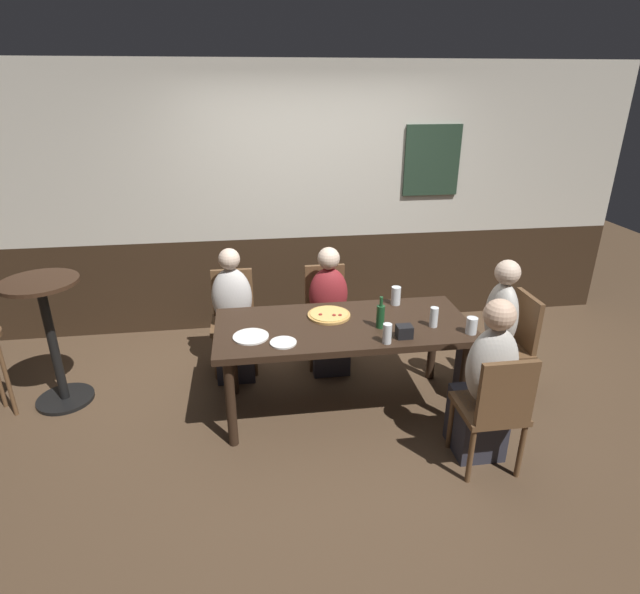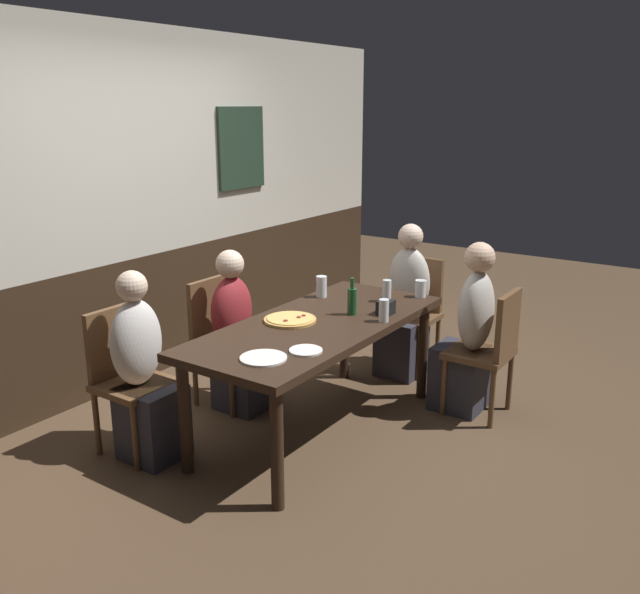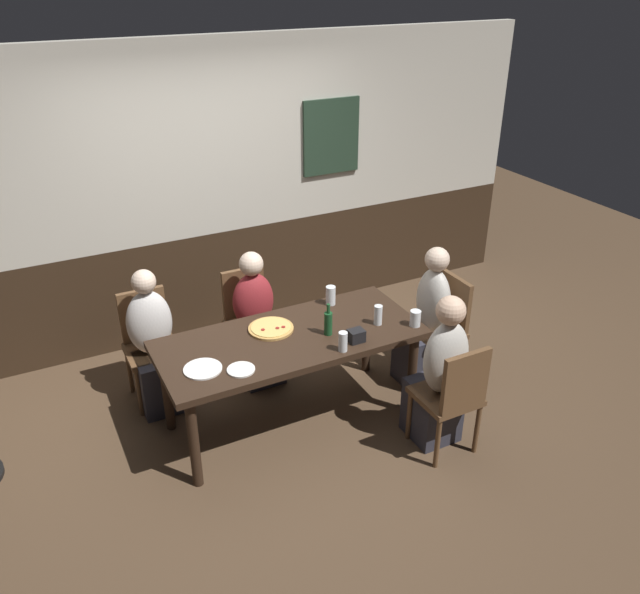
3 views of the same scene
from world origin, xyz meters
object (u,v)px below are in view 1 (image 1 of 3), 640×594
(side_bar_table, at_px, (50,333))
(pizza, at_px, (329,315))
(chair_mid_far, at_px, (326,309))
(plate_white_large, at_px, (251,337))
(dining_table, at_px, (343,333))
(person_head_east, at_px, (492,342))
(chair_right_near, at_px, (495,407))
(person_right_near, at_px, (484,392))
(plate_white_small, at_px, (283,343))
(pint_glass_stout, at_px, (396,297))
(beer_bottle_green, at_px, (380,316))
(condiment_caddy, at_px, (404,332))
(person_left_far, at_px, (234,324))
(highball_clear, at_px, (472,326))
(pint_glass_amber, at_px, (434,318))
(chair_left_far, at_px, (234,314))
(person_mid_far, at_px, (329,319))
(chair_head_east, at_px, (511,341))
(tumbler_water, at_px, (387,334))

(side_bar_table, bearing_deg, pizza, -6.98)
(chair_mid_far, height_order, plate_white_large, chair_mid_far)
(dining_table, distance_m, person_head_east, 1.21)
(chair_mid_far, bearing_deg, chair_right_near, -63.22)
(person_right_near, distance_m, side_bar_table, 3.23)
(plate_white_large, height_order, side_bar_table, side_bar_table)
(person_head_east, distance_m, plate_white_small, 1.70)
(pint_glass_stout, xyz_separation_m, plate_white_large, (-1.17, -0.42, -0.06))
(plate_white_large, bearing_deg, beer_bottle_green, 1.61)
(pint_glass_stout, bearing_deg, condiment_caddy, -99.97)
(person_left_far, xyz_separation_m, highball_clear, (1.71, -0.94, 0.32))
(person_left_far, distance_m, plate_white_small, 1.01)
(chair_mid_far, bearing_deg, pint_glass_stout, -47.48)
(pint_glass_amber, height_order, highball_clear, pint_glass_amber)
(pizza, relative_size, pint_glass_amber, 2.18)
(chair_left_far, xyz_separation_m, person_left_far, (0.00, -0.16, -0.02))
(chair_left_far, relative_size, person_right_near, 0.74)
(person_right_near, height_order, pint_glass_stout, person_right_near)
(highball_clear, bearing_deg, chair_left_far, 147.19)
(pint_glass_stout, bearing_deg, person_right_near, -70.06)
(plate_white_large, height_order, plate_white_small, same)
(person_right_near, bearing_deg, beer_bottle_green, 135.37)
(chair_mid_far, relative_size, person_right_near, 0.74)
(chair_right_near, relative_size, person_mid_far, 0.79)
(highball_clear, distance_m, pint_glass_stout, 0.70)
(person_mid_far, xyz_separation_m, highball_clear, (0.88, -0.94, 0.33))
(chair_head_east, distance_m, pizza, 1.48)
(person_right_near, distance_m, pint_glass_amber, 0.64)
(highball_clear, relative_size, plate_white_large, 0.48)
(highball_clear, bearing_deg, person_left_far, 151.21)
(side_bar_table, bearing_deg, person_right_near, -19.41)
(person_mid_far, xyz_separation_m, plate_white_large, (-0.68, -0.78, 0.28))
(chair_right_near, bearing_deg, side_bar_table, 157.94)
(person_mid_far, bearing_deg, beer_bottle_green, -71.33)
(plate_white_large, distance_m, side_bar_table, 1.63)
(chair_left_far, xyz_separation_m, pint_glass_stout, (1.32, -0.53, 0.31))
(beer_bottle_green, height_order, side_bar_table, side_bar_table)
(tumbler_water, bearing_deg, beer_bottle_green, 86.84)
(pizza, relative_size, side_bar_table, 0.31)
(chair_left_far, distance_m, beer_bottle_green, 1.47)
(plate_white_small, height_order, side_bar_table, side_bar_table)
(person_head_east, distance_m, side_bar_table, 3.44)
(plate_white_small, bearing_deg, chair_mid_far, 66.46)
(person_left_far, height_order, side_bar_table, person_left_far)
(pint_glass_amber, relative_size, pint_glass_stout, 1.00)
(chair_mid_far, height_order, person_head_east, person_head_east)
(dining_table, xyz_separation_m, highball_clear, (0.88, -0.28, 0.13))
(chair_left_far, bearing_deg, chair_head_east, -20.60)
(person_right_near, relative_size, tumbler_water, 8.28)
(chair_left_far, height_order, condiment_caddy, chair_left_far)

